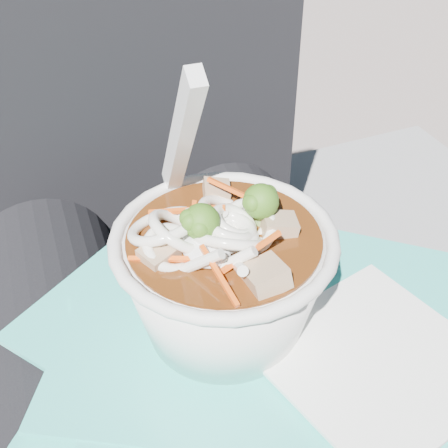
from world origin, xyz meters
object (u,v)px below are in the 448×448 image
object	(u,v)px
person_body	(172,315)
udon_bowl	(223,271)
plastic_bag	(208,359)
lap	(205,417)

from	to	relation	value
person_body	udon_bowl	size ratio (longest dim) A/B	5.27
plastic_bag	lap	bearing A→B (deg)	100.17
person_body	udon_bowl	bearing A→B (deg)	-75.82
person_body	plastic_bag	world-z (taller)	person_body
plastic_bag	udon_bowl	world-z (taller)	udon_bowl
plastic_bag	udon_bowl	xyz separation A→B (m)	(0.02, 0.02, 0.06)
person_body	udon_bowl	world-z (taller)	person_body
person_body	plastic_bag	distance (m)	0.11
udon_bowl	person_body	bearing A→B (deg)	104.18
lap	udon_bowl	distance (m)	0.13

